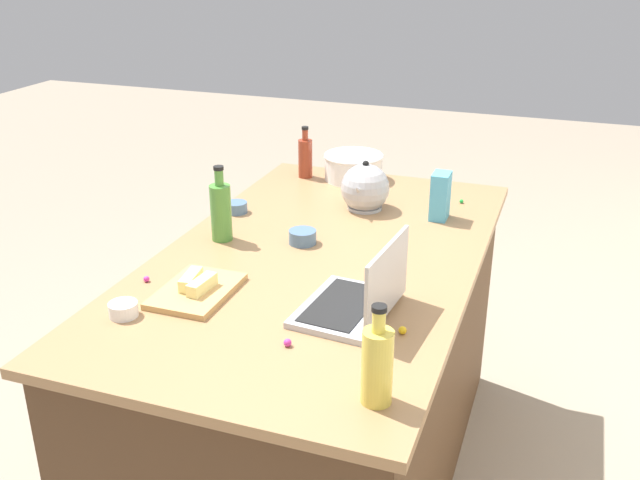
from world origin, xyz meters
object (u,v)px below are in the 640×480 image
at_px(mixing_bowl_large, 354,166).
at_px(bottle_olive, 221,211).
at_px(candy_bag, 440,196).
at_px(butter_stick_right, 202,285).
at_px(bottle_oil, 377,364).
at_px(butter_stick_left, 191,280).
at_px(ramekin_small, 236,207).
at_px(cutting_board, 197,291).
at_px(laptop, 359,299).
at_px(kettle, 365,189).
at_px(ramekin_medium, 123,309).
at_px(ramekin_wide, 303,237).
at_px(bottle_soy, 305,157).

relative_size(mixing_bowl_large, bottle_olive, 0.97).
bearing_deg(candy_bag, butter_stick_right, -31.87).
height_order(bottle_olive, bottle_oil, bottle_olive).
distance_m(butter_stick_left, ramekin_small, 0.63).
height_order(bottle_oil, cutting_board, bottle_oil).
height_order(laptop, bottle_oil, bottle_oil).
bearing_deg(laptop, kettle, -164.62).
relative_size(kettle, cutting_board, 0.77).
height_order(bottle_oil, ramekin_medium, bottle_oil).
height_order(cutting_board, ramekin_small, ramekin_small).
bearing_deg(candy_bag, butter_stick_left, -34.66).
bearing_deg(ramekin_wide, candy_bag, 134.66).
xyz_separation_m(mixing_bowl_large, ramekin_wide, (0.70, 0.04, -0.03)).
relative_size(bottle_olive, butter_stick_right, 2.32).
bearing_deg(bottle_oil, ramekin_medium, -100.75).
xyz_separation_m(bottle_olive, ramekin_wide, (-0.06, 0.27, -0.08)).
xyz_separation_m(bottle_soy, butter_stick_left, (1.09, 0.06, -0.05)).
bearing_deg(ramekin_medium, butter_stick_right, 140.38).
relative_size(mixing_bowl_large, candy_bag, 1.45).
distance_m(bottle_olive, bottle_oil, 1.01).
xyz_separation_m(laptop, cutting_board, (0.04, -0.47, -0.04)).
height_order(cutting_board, butter_stick_right, butter_stick_right).
bearing_deg(kettle, bottle_oil, 17.72).
bearing_deg(kettle, mixing_bowl_large, -155.77).
height_order(laptop, bottle_soy, laptop).
height_order(mixing_bowl_large, bottle_oil, bottle_oil).
bearing_deg(cutting_board, mixing_bowl_large, 174.38).
xyz_separation_m(butter_stick_left, ramekin_medium, (0.19, -0.10, -0.02)).
bearing_deg(bottle_olive, ramekin_wide, 102.63).
xyz_separation_m(kettle, candy_bag, (0.00, 0.28, 0.01)).
bearing_deg(candy_bag, bottle_olive, -56.01).
bearing_deg(kettle, butter_stick_right, -15.68).
bearing_deg(ramekin_small, laptop, 47.93).
relative_size(mixing_bowl_large, butter_stick_right, 2.25).
bearing_deg(candy_bag, cutting_board, -33.18).
bearing_deg(bottle_soy, candy_bag, 65.48).
height_order(bottle_soy, cutting_board, bottle_soy).
xyz_separation_m(cutting_board, candy_bag, (-0.82, 0.53, 0.08)).
relative_size(cutting_board, ramekin_small, 3.46).
height_order(laptop, ramekin_wide, laptop).
bearing_deg(candy_bag, ramekin_wide, -45.34).
bearing_deg(butter_stick_left, mixing_bowl_large, 173.19).
bearing_deg(butter_stick_left, kettle, 161.10).
bearing_deg(bottle_soy, ramekin_medium, -1.58).
xyz_separation_m(mixing_bowl_large, candy_bag, (0.32, 0.42, 0.03)).
bearing_deg(butter_stick_left, butter_stick_right, 68.42).
bearing_deg(ramekin_wide, butter_stick_right, -16.39).
bearing_deg(butter_stick_left, ramekin_medium, -27.33).
bearing_deg(ramekin_wide, butter_stick_left, -22.34).
distance_m(bottle_oil, ramekin_medium, 0.76).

